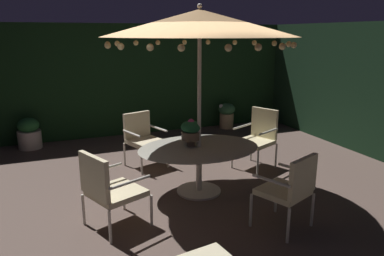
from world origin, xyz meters
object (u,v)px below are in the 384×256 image
Objects in this scene: potted_plant_back_center at (29,133)px; centerpiece_planter at (191,131)px; patio_umbrella at (200,23)px; potted_plant_back_left at (227,114)px; patio_chair_northeast at (259,135)px; patio_chair_east at (142,136)px; patio_dining_table at (199,155)px; patio_chair_southeast at (108,187)px; patio_chair_north at (290,186)px.

centerpiece_planter is at bearing -54.00° from potted_plant_back_center.
potted_plant_back_left is (2.17, 3.38, -2.14)m from patio_umbrella.
patio_umbrella is 2.62× the size of patio_chair_northeast.
patio_umbrella is 2.48m from patio_chair_east.
patio_chair_east is (-0.50, 1.48, -1.93)m from patio_umbrella.
patio_dining_table is 1.57m from patio_chair_southeast.
centerpiece_planter is at bearing -124.52° from potted_plant_back_left.
patio_dining_table is at bearing 22.71° from patio_chair_southeast.
centerpiece_planter is 4.09m from potted_plant_back_center.
potted_plant_back_center is (-1.97, 1.88, -0.24)m from patio_chair_east.
patio_dining_table is at bearing -71.36° from patio_chair_east.
patio_dining_table is 4.45× the size of centerpiece_planter.
potted_plant_back_left is at bearing 57.28° from patio_umbrella.
centerpiece_planter is 0.65× the size of potted_plant_back_left.
patio_chair_east reaches higher than patio_dining_table.
patio_dining_table is 4.17m from potted_plant_back_center.
patio_chair_northeast is at bearing -105.22° from potted_plant_back_left.
potted_plant_back_center is (-3.07, 4.79, -0.25)m from patio_chair_north.
potted_plant_back_center is at bearing 126.00° from centerpiece_planter.
centerpiece_planter is (-0.09, 0.09, 0.37)m from patio_dining_table.
patio_chair_north is 1.48× the size of potted_plant_back_center.
patio_chair_east is at bearing 108.64° from patio_dining_table.
potted_plant_back_left is (2.67, 1.91, -0.21)m from patio_chair_east.
centerpiece_planter is 1.58m from patio_chair_southeast.
patio_chair_east is (-1.10, 2.91, -0.01)m from patio_chair_north.
patio_umbrella is 2.47m from patio_chair_north.
patio_umbrella reaches higher than patio_chair_east.
patio_dining_table is at bearing 112.69° from patio_chair_north.
potted_plant_back_center is (-2.37, 3.27, -0.64)m from centerpiece_planter.
patio_chair_north reaches higher than patio_dining_table.
patio_umbrella reaches higher than centerpiece_planter.
potted_plant_back_center reaches higher than potted_plant_back_left.
patio_umbrella is 2.46m from patio_chair_northeast.
patio_umbrella is 2.78× the size of patio_chair_southeast.
patio_chair_north is 0.98× the size of patio_chair_southeast.
potted_plant_back_center is at bearing 126.30° from patio_dining_table.
patio_chair_southeast is (-1.36, -0.70, -0.40)m from centerpiece_planter.
patio_chair_east is 1.51× the size of potted_plant_back_left.
patio_umbrella is 2.86× the size of patio_chair_east.
patio_umbrella is 4.31× the size of potted_plant_back_left.
centerpiece_planter reaches higher than potted_plant_back_left.
patio_chair_northeast is at bearing 24.36° from patio_dining_table.
patio_chair_north is 0.92× the size of patio_chair_northeast.
patio_chair_northeast is at bearing -34.82° from potted_plant_back_center.
centerpiece_planter is 0.43× the size of patio_chair_north.
centerpiece_planter is at bearing 135.76° from patio_umbrella.
patio_chair_southeast is at bearing -152.85° from centerpiece_planter.
centerpiece_planter is 1.50m from patio_chair_east.
patio_umbrella is at bearing 112.70° from patio_chair_north.
patio_dining_table is 4.03m from potted_plant_back_left.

